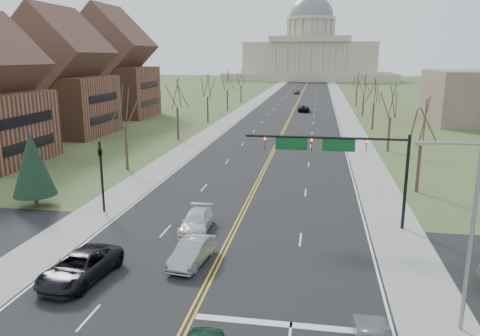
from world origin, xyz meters
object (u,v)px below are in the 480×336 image
(signal_left, at_px, (101,169))
(car_sb_outer_lead, at_px, (80,267))
(car_far_nb, at_px, (303,108))
(car_sb_inner_lead, at_px, (192,252))
(street_light, at_px, (467,226))
(car_sb_inner_second, at_px, (196,222))
(signal_mast, at_px, (338,152))
(car_far_sb, at_px, (297,92))

(signal_left, bearing_deg, car_sb_outer_lead, -70.63)
(car_sb_outer_lead, distance_m, car_far_nb, 88.29)
(car_sb_inner_lead, height_order, car_sb_outer_lead, car_sb_outer_lead)
(car_sb_outer_lead, bearing_deg, street_light, 2.84)
(signal_left, relative_size, car_far_nb, 1.07)
(street_light, bearing_deg, car_sb_inner_second, 145.93)
(signal_mast, relative_size, car_far_sb, 2.87)
(car_sb_inner_lead, xyz_separation_m, car_sb_inner_second, (-1.18, 5.50, -0.03))
(car_sb_inner_second, distance_m, car_far_nb, 79.15)
(street_light, height_order, car_sb_outer_lead, street_light)
(car_sb_inner_second, xyz_separation_m, car_far_nb, (5.16, 78.98, 0.05))
(signal_mast, bearing_deg, car_sb_outer_lead, -141.41)
(car_sb_inner_lead, distance_m, car_sb_outer_lead, 6.66)
(car_far_sb, bearing_deg, street_light, -79.08)
(car_sb_outer_lead, relative_size, car_sb_inner_second, 1.17)
(signal_left, relative_size, car_sb_inner_lead, 1.30)
(car_sb_inner_second, bearing_deg, signal_mast, 12.92)
(signal_left, height_order, street_light, street_light)
(signal_left, bearing_deg, car_sb_inner_lead, -40.63)
(signal_left, bearing_deg, car_far_nb, 79.60)
(car_far_nb, relative_size, car_far_sb, 1.33)
(signal_mast, relative_size, car_sb_outer_lead, 2.07)
(signal_mast, distance_m, car_far_nb, 76.27)
(car_sb_inner_lead, xyz_separation_m, car_far_nb, (3.98, 84.48, 0.02))
(car_sb_outer_lead, bearing_deg, car_far_sb, 95.37)
(street_light, bearing_deg, signal_left, 150.88)
(street_light, height_order, car_sb_inner_second, street_light)
(car_sb_inner_lead, bearing_deg, car_far_sb, 97.02)
(car_sb_inner_lead, height_order, car_far_sb, car_sb_inner_lead)
(signal_left, relative_size, car_sb_inner_second, 1.20)
(signal_left, relative_size, street_light, 0.66)
(signal_mast, relative_size, car_sb_inner_lead, 2.62)
(car_sb_inner_second, xyz_separation_m, car_far_sb, (1.00, 131.93, -0.01))
(signal_mast, height_order, car_far_sb, signal_mast)
(car_far_nb, bearing_deg, street_light, 91.59)
(street_light, distance_m, car_sb_outer_lead, 20.63)
(car_far_sb, bearing_deg, car_far_nb, -80.39)
(signal_mast, bearing_deg, signal_left, 180.00)
(signal_mast, xyz_separation_m, car_far_nb, (-5.01, 75.94, -4.97))
(car_sb_inner_lead, distance_m, car_sb_inner_second, 5.63)
(street_light, height_order, car_sb_inner_lead, street_light)
(car_sb_inner_second, distance_m, car_far_sb, 131.93)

